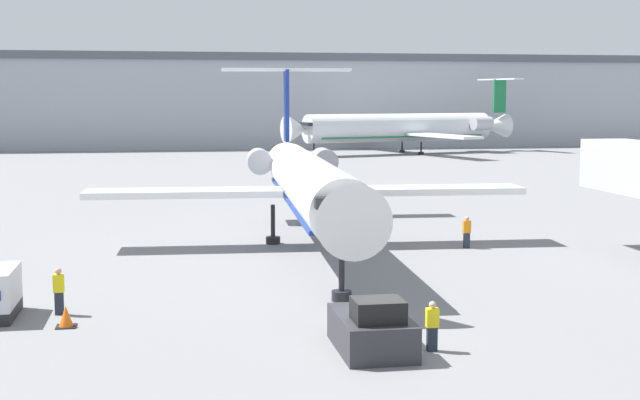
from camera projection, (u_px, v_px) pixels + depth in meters
ground_plane at (380, 352)px, 28.38m from camera, size 600.00×600.00×0.00m
terminal_building at (207, 101)px, 144.99m from camera, size 180.00×16.80×15.02m
airplane_main at (308, 180)px, 48.16m from camera, size 23.98×32.15×10.07m
pushback_tug at (372, 329)px, 28.44m from camera, size 2.22×3.88×1.86m
worker_near_tug at (432, 325)px, 28.37m from camera, size 0.40×0.24×1.62m
worker_by_wing at (467, 231)px, 47.80m from camera, size 0.40×0.24×1.73m
worker_on_apron at (59, 290)px, 33.12m from camera, size 0.40×0.25×1.78m
traffic_cone_left at (66, 317)px, 31.40m from camera, size 0.70×0.70×0.76m
airplane_parked_far_right at (405, 127)px, 127.56m from camera, size 36.64×31.33×10.88m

